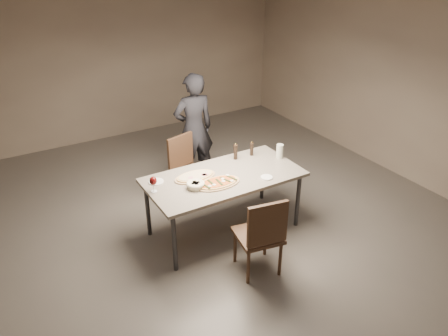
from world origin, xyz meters
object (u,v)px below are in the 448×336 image
dining_table (224,180)px  pepper_mill_left (236,152)px  ham_pizza (195,176)px  chair_far (186,166)px  carafe (280,151)px  diner (194,129)px  bread_basket (196,185)px  zucchini_pizza (218,183)px  chair_near (262,233)px

dining_table → pepper_mill_left: (0.34, 0.30, 0.16)m
ham_pizza → chair_far: size_ratio=0.55×
carafe → diner: (-0.54, 1.28, -0.04)m
bread_basket → carafe: size_ratio=1.11×
diner → carafe: bearing=117.4°
ham_pizza → pepper_mill_left: (0.65, 0.17, 0.08)m
pepper_mill_left → zucchini_pizza: bearing=-138.5°
zucchini_pizza → chair_near: 0.78m
pepper_mill_left → chair_near: 1.29m
zucchini_pizza → bread_basket: (-0.26, 0.05, 0.03)m
pepper_mill_left → diner: size_ratio=0.13×
ham_pizza → chair_far: (0.25, 0.74, -0.26)m
ham_pizza → chair_far: chair_far is taller
carafe → zucchini_pizza: bearing=-169.2°
dining_table → ham_pizza: (-0.31, 0.13, 0.07)m
bread_basket → diner: bearing=63.6°
dining_table → ham_pizza: 0.34m
ham_pizza → chair_near: bearing=-84.9°
chair_near → diner: 2.25m
zucchini_pizza → pepper_mill_left: (0.50, 0.44, 0.08)m
dining_table → chair_far: (-0.06, 0.87, -0.18)m
ham_pizza → bread_basket: 0.24m
chair_near → chair_far: bearing=99.7°
ham_pizza → carafe: (1.14, -0.08, 0.07)m
bread_basket → carafe: bearing=6.1°
bread_basket → pepper_mill_left: 0.85m
dining_table → carafe: 0.84m
zucchini_pizza → chair_far: size_ratio=0.58×
carafe → chair_far: size_ratio=0.20×
bread_basket → pepper_mill_left: (0.75, 0.38, 0.06)m
ham_pizza → zucchini_pizza: bearing=-68.0°
zucchini_pizza → chair_near: chair_near is taller
ham_pizza → carafe: bearing=-12.0°
zucchini_pizza → carafe: bearing=33.3°
dining_table → bread_basket: size_ratio=9.03×
carafe → chair_near: (-0.90, -0.93, -0.32)m
zucchini_pizza → chair_far: bearing=107.3°
dining_table → chair_near: bearing=-94.8°
bread_basket → chair_near: 0.90m
zucchini_pizza → carafe: carafe is taller
dining_table → zucchini_pizza: bearing=-138.0°
dining_table → bread_basket: bread_basket is taller
chair_near → chair_far: 1.75m
dining_table → chair_far: 0.90m
dining_table → bread_basket: (-0.41, -0.08, 0.10)m
ham_pizza → dining_table: bearing=-30.9°
pepper_mill_left → diner: bearing=92.9°
chair_near → bread_basket: bearing=123.1°
ham_pizza → diner: size_ratio=0.31×
dining_table → diner: diner is taller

